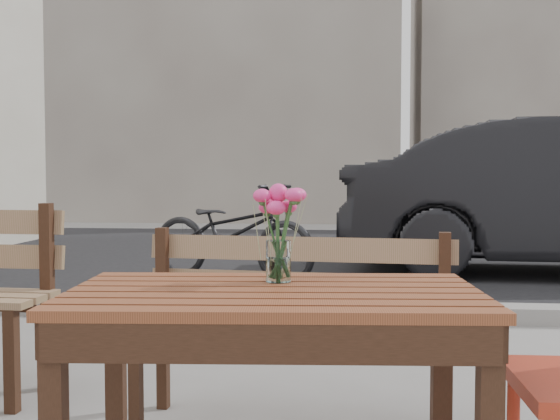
# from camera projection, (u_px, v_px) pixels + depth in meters

# --- Properties ---
(street) EXTENTS (30.00, 8.12, 0.12)m
(street) POSITION_uv_depth(u_px,v_px,m) (351.00, 274.00, 7.14)
(street) COLOR black
(street) RESTS_ON ground
(backdrop_buildings) EXTENTS (15.50, 4.00, 8.00)m
(backdrop_buildings) POSITION_uv_depth(u_px,v_px,m) (359.00, 63.00, 16.21)
(backdrop_buildings) COLOR gray
(backdrop_buildings) RESTS_ON ground
(main_table) EXTENTS (1.23, 0.77, 0.73)m
(main_table) POSITION_uv_depth(u_px,v_px,m) (274.00, 331.00, 2.02)
(main_table) COLOR brown
(main_table) RESTS_ON ground
(main_bench) EXTENTS (1.38, 0.53, 0.84)m
(main_bench) POSITION_uv_depth(u_px,v_px,m) (295.00, 305.00, 2.95)
(main_bench) COLOR olive
(main_bench) RESTS_ON ground
(main_vase) EXTENTS (0.16, 0.16, 0.30)m
(main_vase) POSITION_uv_depth(u_px,v_px,m) (278.00, 221.00, 2.14)
(main_vase) COLOR white
(main_vase) RESTS_ON main_table
(bicycle) EXTENTS (1.93, 1.25, 0.96)m
(bicycle) POSITION_uv_depth(u_px,v_px,m) (232.00, 232.00, 6.91)
(bicycle) COLOR black
(bicycle) RESTS_ON ground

